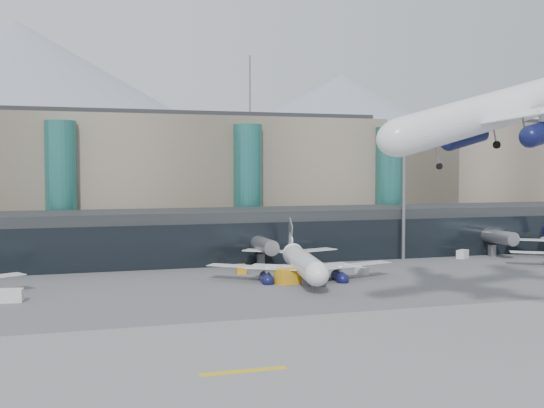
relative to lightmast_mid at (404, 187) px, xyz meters
The scene contains 17 objects.
ground 58.41m from the lightmast_mid, 122.01° to the right, with size 900.00×900.00×0.00m, color #515154.
runway_strip 71.25m from the lightmast_mid, 115.46° to the right, with size 400.00×40.00×0.04m, color slate.
runway_markings 71.24m from the lightmast_mid, 115.46° to the right, with size 128.00×1.00×0.02m.
concourse 32.94m from the lightmast_mid, 162.04° to the left, with size 170.00×27.00×10.00m.
terminal_main 69.21m from the lightmast_mid, 142.63° to the left, with size 130.00×30.00×31.00m.
terminal_east 77.40m from the lightmast_mid, 32.87° to the left, with size 70.00×30.00×31.00m.
teal_towers 51.97m from the lightmast_mid, 149.97° to the left, with size 116.40×19.40×46.00m.
mountain_ridge 333.77m from the lightmast_mid, 92.42° to the left, with size 910.00×400.00×110.00m.
lightmast_mid is the anchor object (origin of this frame).
hero_jet 58.28m from the lightmast_mid, 105.21° to the right, with size 36.57×37.31×12.03m.
jet_parked_mid 33.38m from the lightmast_mid, 150.28° to the right, with size 31.80×32.25×10.41m.
veh_a 76.75m from the lightmast_mid, 162.39° to the right, with size 3.21×1.81×1.81m, color silver.
veh_b 38.88m from the lightmast_mid, 167.66° to the right, with size 2.61×1.60×1.50m, color orange.
veh_c 38.32m from the lightmast_mid, 140.60° to the right, with size 3.67×1.94×2.04m, color #4D4E53.
veh_d 18.44m from the lightmast_mid, ahead, with size 2.97×1.59×1.70m, color silver.
veh_g 26.31m from the lightmast_mid, 136.41° to the right, with size 2.17×1.27×1.27m, color silver.
veh_h 39.20m from the lightmast_mid, 146.91° to the right, with size 4.35×2.29×2.40m, color orange.
Camera 1 is at (-35.61, -73.09, 18.20)m, focal length 45.00 mm.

